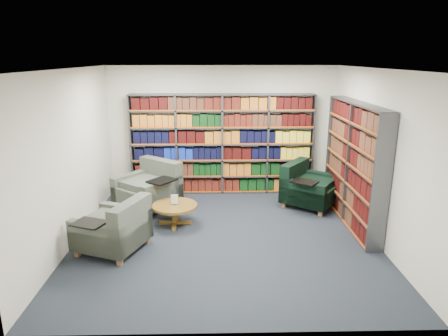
{
  "coord_description": "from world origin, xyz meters",
  "views": [
    {
      "loc": [
        -0.16,
        -6.29,
        2.98
      ],
      "look_at": [
        0.0,
        0.6,
        1.05
      ],
      "focal_mm": 32.0,
      "sensor_mm": 36.0,
      "label": 1
    }
  ],
  "objects_px": {
    "chair_teal_front": "(117,230)",
    "coffee_table": "(175,209)",
    "chair_teal_left": "(151,189)",
    "chair_green_right": "(306,188)"
  },
  "relations": [
    {
      "from": "chair_teal_front",
      "to": "coffee_table",
      "type": "relative_size",
      "value": 1.53
    },
    {
      "from": "chair_green_right",
      "to": "coffee_table",
      "type": "height_order",
      "value": "chair_green_right"
    },
    {
      "from": "chair_teal_left",
      "to": "coffee_table",
      "type": "relative_size",
      "value": 1.77
    },
    {
      "from": "chair_green_right",
      "to": "coffee_table",
      "type": "xyz_separation_m",
      "value": [
        -2.62,
        -0.96,
        -0.05
      ]
    },
    {
      "from": "chair_teal_left",
      "to": "coffee_table",
      "type": "xyz_separation_m",
      "value": [
        0.57,
        -0.93,
        -0.07
      ]
    },
    {
      "from": "chair_teal_left",
      "to": "chair_teal_front",
      "type": "relative_size",
      "value": 1.15
    },
    {
      "from": "chair_teal_left",
      "to": "coffee_table",
      "type": "distance_m",
      "value": 1.09
    },
    {
      "from": "chair_green_right",
      "to": "chair_teal_front",
      "type": "relative_size",
      "value": 1.09
    },
    {
      "from": "chair_teal_left",
      "to": "coffee_table",
      "type": "bearing_deg",
      "value": -58.54
    },
    {
      "from": "chair_teal_left",
      "to": "chair_green_right",
      "type": "relative_size",
      "value": 1.06
    }
  ]
}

